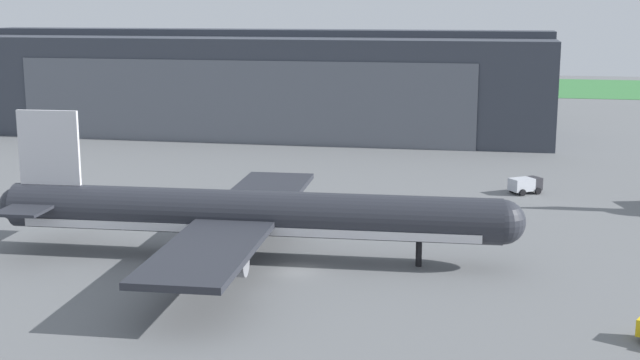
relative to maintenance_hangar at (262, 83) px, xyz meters
name	(u,v)px	position (x,y,z in m)	size (l,w,h in m)	color
ground_plane	(296,271)	(24.67, -81.35, -8.81)	(440.00, 440.00, 0.00)	slate
grass_field_strip	(433,85)	(24.67, 96.32, -8.77)	(440.00, 56.00, 0.08)	#387A3E
maintenance_hangar	(262,83)	(0.00, 0.00, 0.00)	(102.52, 28.89, 18.53)	#383D47
airliner_near_left	(249,215)	(19.64, -78.38, -4.61)	(49.13, 41.08, 13.47)	#282B33
ops_van	(525,184)	(45.59, -44.83, -7.66)	(4.33, 3.87, 1.96)	#2D2D33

